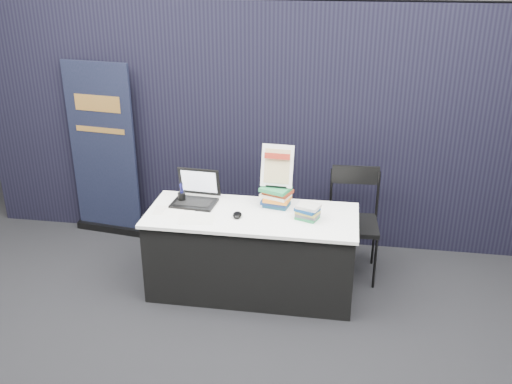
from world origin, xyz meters
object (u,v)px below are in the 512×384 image
object	(u,v)px
laptop	(195,195)
stacking_chair	(353,218)
info_sign	(277,167)
pullup_banner	(104,160)
display_table	(252,252)
book_stack_tall	(276,197)
book_stack_short	(308,212)

from	to	relation	value
laptop	stacking_chair	xyz separation A→B (m)	(1.40, 0.29, -0.26)
info_sign	pullup_banner	distance (m)	2.03
info_sign	stacking_chair	world-z (taller)	info_sign
laptop	pullup_banner	size ratio (longest dim) A/B	0.22
display_table	laptop	world-z (taller)	laptop
pullup_banner	stacking_chair	size ratio (longest dim) A/B	1.83
book_stack_tall	info_sign	xyz separation A→B (m)	(-0.00, 0.03, 0.27)
book_stack_tall	display_table	bearing A→B (deg)	-135.29
info_sign	stacking_chair	size ratio (longest dim) A/B	0.38
info_sign	stacking_chair	distance (m)	0.91
pullup_banner	stacking_chair	xyz separation A→B (m)	(2.57, -0.45, -0.25)
laptop	book_stack_short	distance (m)	1.04
book_stack_short	book_stack_tall	bearing A→B (deg)	145.19
laptop	book_stack_short	size ratio (longest dim) A/B	1.79
laptop	stacking_chair	distance (m)	1.45
book_stack_tall	book_stack_short	size ratio (longest dim) A/B	1.17
book_stack_tall	book_stack_short	bearing A→B (deg)	-34.81
laptop	info_sign	size ratio (longest dim) A/B	1.06
book_stack_short	info_sign	size ratio (longest dim) A/B	0.59
book_stack_tall	book_stack_short	distance (m)	0.36
display_table	stacking_chair	xyz separation A→B (m)	(0.86, 0.46, 0.18)
laptop	book_stack_tall	distance (m)	0.72
display_table	book_stack_short	size ratio (longest dim) A/B	8.10
laptop	pullup_banner	world-z (taller)	pullup_banner
laptop	stacking_chair	bearing A→B (deg)	15.91
book_stack_tall	book_stack_short	world-z (taller)	book_stack_tall
display_table	pullup_banner	xyz separation A→B (m)	(-1.70, 0.91, 0.44)
laptop	info_sign	xyz separation A→B (m)	(0.72, 0.05, 0.30)
pullup_banner	book_stack_tall	bearing A→B (deg)	-13.14
display_table	info_sign	xyz separation A→B (m)	(0.19, 0.21, 0.74)
laptop	info_sign	bearing A→B (deg)	7.87
book_stack_short	stacking_chair	world-z (taller)	stacking_chair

